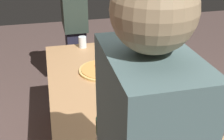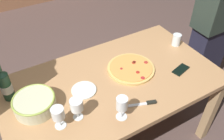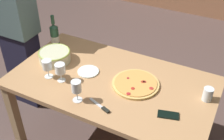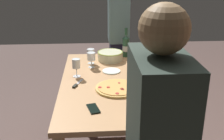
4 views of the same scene
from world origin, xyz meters
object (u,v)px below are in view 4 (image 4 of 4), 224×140
pizza (117,88)px  wine_glass_near_pizza (91,53)px  cup_amber (136,116)px  side_plate (111,71)px  dining_table (112,90)px  cell_phone (93,109)px  serving_bowl (110,56)px  pizza_knife (77,84)px  person_guest_left (118,38)px  wine_bottle (126,46)px  wine_glass_by_bottle (76,65)px  wine_glass_far_left (91,57)px

pizza → wine_glass_near_pizza: wine_glass_near_pizza is taller
cup_amber → side_plate: bearing=-173.7°
dining_table → cell_phone: 0.55m
wine_glass_near_pizza → serving_bowl: bearing=113.4°
cup_amber → cell_phone: 0.35m
dining_table → pizza_knife: bearing=-75.7°
wine_glass_near_pizza → pizza_knife: 0.57m
cup_amber → person_guest_left: person_guest_left is taller
wine_bottle → person_guest_left: bearing=-172.8°
cell_phone → person_guest_left: (-1.61, 0.32, 0.11)m
wine_glass_by_bottle → pizza_knife: (0.19, 0.01, -0.11)m
wine_glass_near_pizza → cell_phone: (0.99, 0.02, -0.11)m
side_plate → wine_glass_by_bottle: bearing=-71.9°
dining_table → side_plate: bearing=177.8°
pizza → wine_glass_by_bottle: wine_glass_by_bottle is taller
cup_amber → cell_phone: cup_amber is taller
wine_glass_far_left → cell_phone: bearing=0.9°
serving_bowl → wine_glass_near_pizza: (0.09, -0.21, 0.06)m
cell_phone → pizza: bearing=-136.4°
wine_glass_near_pizza → wine_glass_far_left: wine_glass_near_pizza is taller
pizza → wine_glass_far_left: 0.59m
serving_bowl → wine_glass_far_left: wine_glass_far_left is taller
person_guest_left → wine_bottle: bearing=15.0°
wine_glass_near_pizza → side_plate: bearing=38.5°
serving_bowl → cup_amber: cup_amber is taller
wine_bottle → wine_glass_by_bottle: 0.77m
wine_bottle → person_guest_left: 0.41m
pizza_knife → cell_phone: bearing=17.8°
wine_glass_by_bottle → dining_table: bearing=70.0°
cup_amber → person_guest_left: (-1.80, 0.04, 0.06)m
serving_bowl → wine_glass_by_bottle: 0.56m
wine_bottle → serving_bowl: bearing=-56.0°
wine_glass_far_left → cell_phone: wine_glass_far_left is taller
serving_bowl → person_guest_left: bearing=166.1°
dining_table → wine_glass_near_pizza: wine_glass_near_pizza is taller
serving_bowl → person_guest_left: person_guest_left is taller
side_plate → dining_table: bearing=-2.2°
wine_glass_near_pizza → dining_table: bearing=21.8°
wine_bottle → person_guest_left: person_guest_left is taller
wine_bottle → side_plate: (0.46, -0.19, -0.12)m
serving_bowl → wine_bottle: wine_bottle is taller
cell_phone → wine_glass_far_left: bearing=-104.0°
wine_glass_by_bottle → person_guest_left: 1.08m
person_guest_left → serving_bowl: bearing=-6.1°
wine_bottle → wine_glass_near_pizza: size_ratio=2.07×
pizza → pizza_knife: bearing=-107.8°
wine_bottle → person_guest_left: size_ratio=0.19×
wine_glass_near_pizza → cup_amber: wine_glass_near_pizza is taller
pizza_knife → wine_glass_near_pizza: bearing=167.7°
cup_amber → person_guest_left: bearing=178.8°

